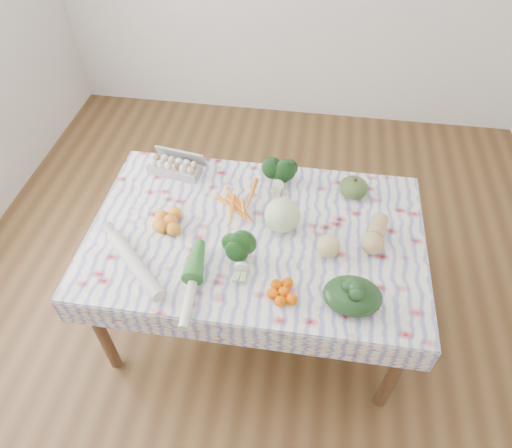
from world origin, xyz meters
The scene contains 16 objects.
ground centered at (0.00, 0.00, 0.00)m, with size 4.50×4.50×0.00m, color brown.
dining_table centered at (0.00, 0.00, 0.68)m, with size 1.60×1.00×0.75m.
tablecloth centered at (0.00, 0.00, 0.76)m, with size 1.66×1.06×0.01m, color white.
egg_carton centered at (-0.52, 0.37, 0.80)m, with size 0.29×0.12×0.08m, color #A5A49F.
carrot_bunch centered at (-0.12, 0.15, 0.78)m, with size 0.24×0.22×0.04m, color orange.
kale_bunch centered at (0.08, 0.37, 0.84)m, with size 0.17×0.15×0.15m, color #133813.
kabocha_squash centered at (0.47, 0.34, 0.81)m, with size 0.15×0.15×0.10m, color #3F5929.
cabbage centered at (0.12, 0.05, 0.85)m, with size 0.18×0.18×0.18m, color #C0DD97.
butternut_squash centered at (0.58, 0.03, 0.82)m, with size 0.11×0.23×0.11m, color tan.
orange_cluster centered at (-0.43, -0.02, 0.80)m, with size 0.22×0.22×0.07m, color orange.
broccoli centered at (-0.03, -0.21, 0.82)m, with size 0.16×0.16×0.12m, color #184B17.
mandarin_cluster centered at (0.18, -0.35, 0.79)m, with size 0.17×0.17×0.05m, color #FF6400.
grapefruit centered at (0.36, -0.09, 0.82)m, with size 0.11×0.11×0.11m, color #D0BF71.
spinach_bag centered at (0.47, -0.35, 0.82)m, with size 0.25×0.20×0.11m, color black.
daikon centered at (-0.51, -0.31, 0.80)m, with size 0.07×0.07×0.47m, color beige.
leek centered at (-0.23, -0.38, 0.79)m, with size 0.05×0.05×0.43m, color silver.
Camera 1 is at (0.22, -1.50, 2.45)m, focal length 32.00 mm.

